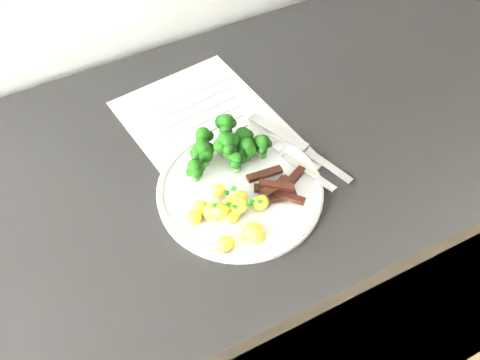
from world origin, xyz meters
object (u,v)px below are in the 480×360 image
object	(u,v)px
potatoes	(231,214)
fork	(297,163)
plate	(240,190)
knife	(312,156)
counter	(218,296)
broccoli	(227,145)
recipe_paper	(212,132)
beef_strips	(278,188)

from	to	relation	value
potatoes	fork	world-z (taller)	potatoes
potatoes	fork	xyz separation A→B (m)	(0.13, 0.04, -0.01)
plate	knife	world-z (taller)	knife
counter	knife	world-z (taller)	knife
broccoli	fork	xyz separation A→B (m)	(0.09, -0.06, -0.02)
recipe_paper	knife	size ratio (longest dim) A/B	1.74
plate	knife	size ratio (longest dim) A/B	1.27
knife	counter	bearing A→B (deg)	154.66
knife	plate	bearing A→B (deg)	-177.12
counter	recipe_paper	xyz separation A→B (m)	(0.03, 0.06, 0.44)
plate	beef_strips	xyz separation A→B (m)	(0.05, -0.03, 0.01)
potatoes	beef_strips	xyz separation A→B (m)	(0.08, 0.01, -0.01)
plate	broccoli	distance (m)	0.07
counter	potatoes	size ratio (longest dim) A/B	19.35
counter	beef_strips	bearing A→B (deg)	-59.68
plate	counter	bearing A→B (deg)	100.94
recipe_paper	broccoli	bearing A→B (deg)	-96.04
counter	potatoes	world-z (taller)	potatoes
beef_strips	knife	size ratio (longest dim) A/B	0.46
knife	fork	bearing A→B (deg)	-165.05
broccoli	beef_strips	size ratio (longest dim) A/B	1.56
broccoli	knife	xyz separation A→B (m)	(0.12, -0.06, -0.03)
potatoes	beef_strips	size ratio (longest dim) A/B	1.33
recipe_paper	knife	distance (m)	0.17
potatoes	fork	distance (m)	0.14
counter	fork	xyz separation A→B (m)	(0.11, -0.08, 0.45)
counter	recipe_paper	world-z (taller)	recipe_paper
recipe_paper	potatoes	world-z (taller)	potatoes
counter	recipe_paper	bearing A→B (deg)	60.30
counter	knife	bearing A→B (deg)	-25.34
plate	potatoes	size ratio (longest dim) A/B	2.06
potatoes	knife	size ratio (longest dim) A/B	0.62
recipe_paper	plate	world-z (taller)	plate
broccoli	beef_strips	world-z (taller)	broccoli
broccoli	knife	size ratio (longest dim) A/B	0.72
beef_strips	knife	bearing A→B (deg)	23.57
fork	knife	distance (m)	0.03
beef_strips	knife	world-z (taller)	beef_strips
recipe_paper	counter	bearing A→B (deg)	-119.70
broccoli	potatoes	distance (m)	0.12
broccoli	fork	bearing A→B (deg)	-36.52
counter	potatoes	distance (m)	0.48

